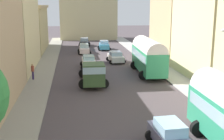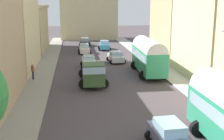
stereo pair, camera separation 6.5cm
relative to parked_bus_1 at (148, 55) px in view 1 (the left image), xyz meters
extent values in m
plane|color=#473E42|center=(-4.79, 3.84, -2.28)|extent=(154.00, 154.00, 0.00)
cube|color=gray|center=(-12.04, 3.84, -2.21)|extent=(2.50, 70.00, 0.14)
cube|color=#A7A4A1|center=(2.46, 3.84, -2.21)|extent=(2.50, 70.00, 0.14)
cube|color=#CABA8A|center=(-15.66, 4.80, 3.90)|extent=(4.74, 13.77, 12.35)
cube|color=tan|center=(-16.06, 19.77, 1.39)|extent=(5.54, 14.56, 7.34)
cube|color=tan|center=(-16.06, 19.77, 5.30)|extent=(6.09, 14.56, 0.49)
cube|color=beige|center=(6.12, -2.30, 2.39)|extent=(4.83, 10.90, 9.33)
cube|color=tan|center=(5.98, 8.54, 3.02)|extent=(4.54, 10.22, 10.58)
cube|color=#BFB485|center=(-4.79, 36.56, 4.37)|extent=(12.83, 6.09, 13.28)
cylinder|color=black|center=(-1.13, -16.41, -1.78)|extent=(1.00, 0.35, 1.00)
cube|color=#329966|center=(0.00, 0.00, -0.55)|extent=(2.61, 8.67, 2.45)
cylinder|color=silver|center=(0.00, 0.00, 0.68)|extent=(2.56, 8.50, 2.26)
cube|color=#99B7C6|center=(0.00, 0.00, -0.01)|extent=(2.63, 7.99, 0.79)
cylinder|color=black|center=(-1.00, 2.70, -1.78)|extent=(1.00, 0.35, 1.00)
cylinder|color=black|center=(1.19, 2.63, -1.78)|extent=(1.00, 0.35, 1.00)
cylinder|color=black|center=(-1.19, -2.63, -1.78)|extent=(1.00, 0.35, 1.00)
cylinder|color=black|center=(1.00, -2.70, -1.78)|extent=(1.00, 0.35, 1.00)
cube|color=#38522D|center=(-6.67, -5.28, -0.83)|extent=(2.09, 2.25, 2.00)
cube|color=#99B7C6|center=(-6.67, -5.28, -0.26)|extent=(2.13, 2.34, 0.64)
cube|color=brown|center=(-6.57, -1.60, -1.55)|extent=(2.17, 5.22, 0.55)
ellipsoid|color=beige|center=(-6.75, -0.83, -1.00)|extent=(1.10, 0.96, 0.55)
ellipsoid|color=beige|center=(-6.50, -2.59, -1.03)|extent=(1.00, 1.01, 0.50)
ellipsoid|color=beige|center=(-6.82, -2.51, -1.05)|extent=(1.13, 1.19, 0.44)
ellipsoid|color=beige|center=(-6.73, -1.92, -0.69)|extent=(1.09, 1.08, 0.49)
cylinder|color=black|center=(-5.65, -5.12, -1.83)|extent=(0.90, 0.31, 0.90)
cylinder|color=black|center=(-7.68, -5.06, -1.83)|extent=(0.90, 0.31, 0.90)
cylinder|color=black|center=(-5.53, -0.70, -1.83)|extent=(0.90, 0.31, 0.90)
cylinder|color=black|center=(-7.56, -0.65, -1.83)|extent=(0.90, 0.31, 0.90)
cube|color=silver|center=(-6.60, 4.42, -1.59)|extent=(1.60, 4.02, 0.84)
cube|color=#9AC4CC|center=(-6.60, 4.42, -0.94)|extent=(1.39, 2.10, 0.46)
cylinder|color=black|center=(-5.81, 3.18, -1.98)|extent=(0.60, 0.21, 0.60)
cylinder|color=black|center=(-7.38, 3.17, -1.98)|extent=(0.60, 0.21, 0.60)
cylinder|color=black|center=(-5.83, 5.67, -1.98)|extent=(0.60, 0.21, 0.60)
cylinder|color=black|center=(-7.40, 5.66, -1.98)|extent=(0.60, 0.21, 0.60)
cube|color=silver|center=(-6.69, 15.77, -1.63)|extent=(1.55, 4.31, 0.75)
cube|color=#9CBABF|center=(-6.69, 15.77, -0.96)|extent=(1.36, 2.24, 0.59)
cylinder|color=black|center=(-5.92, 14.43, -1.98)|extent=(0.60, 0.21, 0.60)
cylinder|color=black|center=(-7.46, 14.43, -1.98)|extent=(0.60, 0.21, 0.60)
cylinder|color=black|center=(-5.93, 17.11, -1.98)|extent=(0.60, 0.21, 0.60)
cylinder|color=black|center=(-7.47, 17.10, -1.98)|extent=(0.60, 0.21, 0.60)
cube|color=#242931|center=(-6.26, 24.71, -1.62)|extent=(1.91, 4.19, 0.77)
cube|color=#99ACBE|center=(-6.26, 24.71, -0.97)|extent=(1.59, 2.22, 0.55)
cylinder|color=black|center=(-5.51, 23.39, -1.98)|extent=(0.60, 0.21, 0.60)
cylinder|color=black|center=(-7.16, 23.49, -1.98)|extent=(0.60, 0.21, 0.60)
cylinder|color=black|center=(-5.35, 25.92, -1.98)|extent=(0.60, 0.21, 0.60)
cylinder|color=black|center=(-7.01, 26.03, -1.98)|extent=(0.60, 0.21, 0.60)
cube|color=slate|center=(-3.37, -17.63, -1.66)|extent=(1.71, 3.68, 0.70)
cube|color=#8CB6CF|center=(-3.37, -17.63, -1.01)|extent=(1.43, 1.95, 0.59)
cylinder|color=black|center=(-4.19, -16.56, -1.98)|extent=(0.60, 0.21, 0.60)
cylinder|color=black|center=(-2.68, -16.48, -1.98)|extent=(0.60, 0.21, 0.60)
cube|color=silver|center=(-2.67, 7.51, -1.63)|extent=(1.90, 4.07, 0.74)
cube|color=#95ADC6|center=(-2.67, 7.51, -1.02)|extent=(1.60, 2.15, 0.48)
cylinder|color=black|center=(-3.58, 8.70, -1.98)|extent=(0.60, 0.21, 0.60)
cylinder|color=black|center=(-1.89, 8.79, -1.98)|extent=(0.60, 0.21, 0.60)
cylinder|color=black|center=(-3.46, 6.24, -1.98)|extent=(0.60, 0.21, 0.60)
cylinder|color=black|center=(-1.76, 6.32, -1.98)|extent=(0.60, 0.21, 0.60)
cube|color=#3C95BD|center=(-3.01, 19.34, -1.60)|extent=(1.84, 3.95, 0.81)
cube|color=#97B4D2|center=(-3.01, 19.34, -0.91)|extent=(1.55, 2.08, 0.58)
cylinder|color=black|center=(-3.78, 20.57, -1.98)|extent=(0.60, 0.21, 0.60)
cylinder|color=black|center=(-2.12, 20.50, -1.98)|extent=(0.60, 0.21, 0.60)
cylinder|color=black|center=(-3.89, 18.17, -1.98)|extent=(0.60, 0.21, 0.60)
cylinder|color=black|center=(-2.24, 18.10, -1.98)|extent=(0.60, 0.21, 0.60)
cylinder|color=#2B1D4F|center=(-12.81, -1.30, -2.21)|extent=(0.17, 0.17, 0.14)
cylinder|color=#2B1D4F|center=(-12.81, -1.30, -1.70)|extent=(0.21, 0.21, 0.87)
cylinder|color=#964334|center=(-12.81, -1.30, -0.97)|extent=(0.32, 0.32, 0.59)
sphere|color=tan|center=(-12.81, -1.30, -0.56)|extent=(0.22, 0.22, 0.22)
camera|label=1|loc=(-8.57, -32.05, 5.57)|focal=46.74mm
camera|label=2|loc=(-8.51, -32.05, 5.57)|focal=46.74mm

